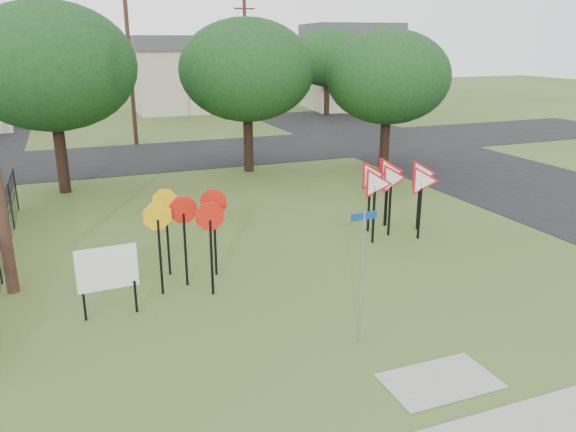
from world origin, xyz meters
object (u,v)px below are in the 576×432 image
object	(u,v)px
stop_sign_cluster	(186,218)
info_board	(107,271)
yield_sign_cluster	(393,179)
street_name_sign	(362,269)

from	to	relation	value
stop_sign_cluster	info_board	xyz separation A→B (m)	(-1.96, -1.06, -0.65)
yield_sign_cluster	info_board	xyz separation A→B (m)	(-8.70, -2.65, -0.65)
yield_sign_cluster	info_board	size ratio (longest dim) A/B	1.82
street_name_sign	stop_sign_cluster	size ratio (longest dim) A/B	1.18
street_name_sign	info_board	distance (m)	5.44
stop_sign_cluster	info_board	distance (m)	2.32
street_name_sign	yield_sign_cluster	xyz separation A→B (m)	(4.17, 5.63, 0.14)
street_name_sign	info_board	size ratio (longest dim) A/B	1.69
stop_sign_cluster	info_board	world-z (taller)	stop_sign_cluster
stop_sign_cluster	yield_sign_cluster	size ratio (longest dim) A/B	0.79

